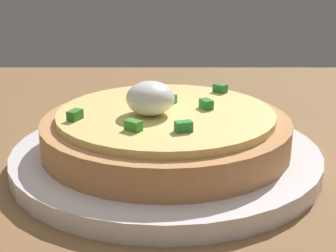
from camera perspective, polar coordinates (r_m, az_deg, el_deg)
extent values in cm
cube|color=brown|center=(47.29, 3.19, -4.65)|extent=(105.02, 75.66, 2.54)
cylinder|color=white|center=(44.30, 0.00, -3.41)|extent=(26.86, 26.86, 1.57)
cylinder|color=tan|center=(43.53, 0.00, -0.81)|extent=(21.48, 21.48, 2.70)
cylinder|color=#EFD077|center=(42.99, 0.00, 1.29)|extent=(18.73, 18.73, 0.65)
ellipsoid|color=white|center=(41.62, -1.80, 3.19)|extent=(4.05, 4.05, 2.82)
cube|color=green|center=(43.75, -1.85, 2.60)|extent=(1.44, 1.09, 0.80)
cube|color=green|center=(44.80, 0.38, 3.00)|extent=(1.47, 1.48, 0.80)
cube|color=#36893A|center=(45.82, -2.20, 3.35)|extent=(1.49, 1.24, 0.80)
cube|color=green|center=(38.15, -3.74, 0.08)|extent=(1.50, 1.42, 0.80)
cube|color=#327D2C|center=(41.21, -10.33, 1.25)|extent=(1.28, 1.50, 0.80)
cube|color=#248130|center=(43.67, 4.62, 2.51)|extent=(1.26, 1.50, 0.80)
cube|color=#2A8336|center=(49.04, 6.21, 4.30)|extent=(1.49, 1.45, 0.80)
cube|color=#298A3B|center=(37.84, 2.02, -0.05)|extent=(1.46, 1.15, 0.80)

